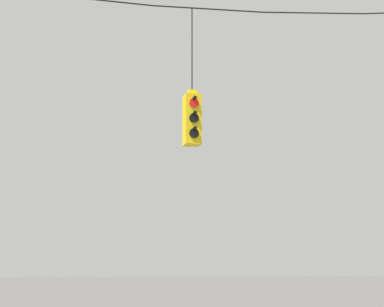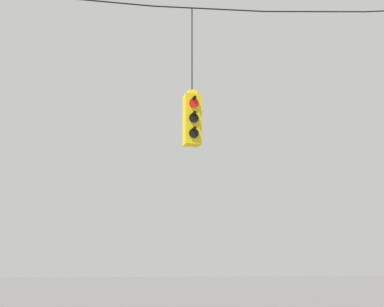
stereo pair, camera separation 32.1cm
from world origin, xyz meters
TOP-DOWN VIEW (x-y plane):
  - traffic_light_over_intersection at (2.10, 0.30)m, footprint 0.34×0.58m

SIDE VIEW (x-z plane):
  - traffic_light_over_intersection at x=2.10m, z-range 3.32..6.37m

